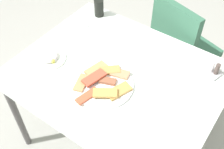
# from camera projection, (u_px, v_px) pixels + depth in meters

# --- Properties ---
(ground_plane) EXTENTS (6.00, 6.00, 0.00)m
(ground_plane) POSITION_uv_depth(u_px,v_px,m) (116.00, 139.00, 2.17)
(ground_plane) COLOR #A7A6A0
(dining_table) EXTENTS (1.17, 0.95, 0.74)m
(dining_table) POSITION_uv_depth(u_px,v_px,m) (117.00, 82.00, 1.68)
(dining_table) COLOR white
(dining_table) RESTS_ON ground_plane
(dining_chair) EXTENTS (0.53, 0.53, 0.90)m
(dining_chair) POSITION_uv_depth(u_px,v_px,m) (180.00, 45.00, 2.15)
(dining_chair) COLOR #366950
(dining_chair) RESTS_ON ground_plane
(pide_platter) EXTENTS (0.33, 0.35, 0.04)m
(pide_platter) POSITION_uv_depth(u_px,v_px,m) (103.00, 83.00, 1.56)
(pide_platter) COLOR white
(pide_platter) RESTS_ON dining_table
(salad_plate_greens) EXTENTS (0.20, 0.20, 0.05)m
(salad_plate_greens) POSITION_uv_depth(u_px,v_px,m) (49.00, 58.00, 1.69)
(salad_plate_greens) COLOR white
(salad_plate_greens) RESTS_ON dining_table
(soda_can) EXTENTS (0.08, 0.08, 0.12)m
(soda_can) POSITION_uv_depth(u_px,v_px,m) (99.00, 8.00, 1.96)
(soda_can) COLOR black
(soda_can) RESTS_ON dining_table
(paper_napkin) EXTENTS (0.20, 0.20, 0.00)m
(paper_napkin) POSITION_uv_depth(u_px,v_px,m) (81.00, 21.00, 1.95)
(paper_napkin) COLOR white
(paper_napkin) RESTS_ON dining_table
(fork) EXTENTS (0.17, 0.02, 0.00)m
(fork) POSITION_uv_depth(u_px,v_px,m) (79.00, 22.00, 1.94)
(fork) COLOR silver
(fork) RESTS_ON paper_napkin
(spoon) EXTENTS (0.17, 0.02, 0.00)m
(spoon) POSITION_uv_depth(u_px,v_px,m) (82.00, 19.00, 1.96)
(spoon) COLOR silver
(spoon) RESTS_ON paper_napkin
(condiment_caddy) EXTENTS (0.11, 0.11, 0.08)m
(condiment_caddy) POSITION_uv_depth(u_px,v_px,m) (213.00, 70.00, 1.60)
(condiment_caddy) COLOR #B2B2B7
(condiment_caddy) RESTS_ON dining_table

